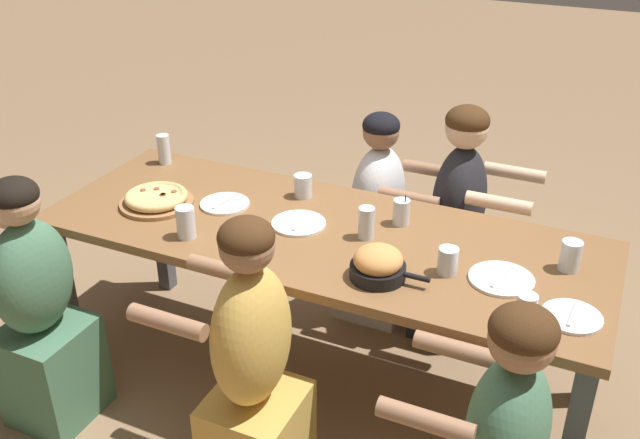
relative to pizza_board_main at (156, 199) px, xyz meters
The scene contains 20 objects.
ground_plane 1.10m from the pizza_board_main, ahead, with size 18.00×18.00×0.00m, color #896B4C.
dining_table 0.75m from the pizza_board_main, ahead, with size 2.30×0.84×0.79m.
pizza_board_main is the anchor object (origin of this frame).
skillet_bowl 1.08m from the pizza_board_main, ahead, with size 0.30×0.20×0.12m.
empty_plate_a 1.48m from the pizza_board_main, ahead, with size 0.24×0.24×0.02m.
empty_plate_b 1.75m from the pizza_board_main, ahead, with size 0.20×0.20×0.02m.
empty_plate_c 0.29m from the pizza_board_main, 23.90° to the left, with size 0.21×0.21×0.02m.
empty_plate_d 0.64m from the pizza_board_main, ahead, with size 0.22×0.22×0.02m.
cocktail_glass_blue 1.05m from the pizza_board_main, 15.21° to the left, with size 0.07×0.07×0.14m.
drinking_glass_a 0.64m from the pizza_board_main, 32.00° to the left, with size 0.08×0.08×0.10m.
drinking_glass_b 1.29m from the pizza_board_main, ahead, with size 0.07×0.07×0.10m.
drinking_glass_c 1.62m from the pizza_board_main, ahead, with size 0.07×0.07×0.11m.
drinking_glass_d 0.93m from the pizza_board_main, ahead, with size 0.07×0.07×0.13m.
drinking_glass_e 0.45m from the pizza_board_main, 121.04° to the left, with size 0.06×0.06×0.14m.
drinking_glass_f 1.70m from the pizza_board_main, ahead, with size 0.08×0.08×0.12m.
drinking_glass_g 0.33m from the pizza_board_main, 33.32° to the right, with size 0.08×0.08×0.13m.
diner_far_center 1.10m from the pizza_board_main, 43.78° to the left, with size 0.51×0.40×1.08m.
diner_near_left 0.67m from the pizza_board_main, 109.89° to the right, with size 0.51×0.40×1.11m.
diner_far_midright 1.39m from the pizza_board_main, 32.22° to the left, with size 0.51×0.40×1.17m.
diner_near_center 1.00m from the pizza_board_main, 35.62° to the right, with size 0.51×0.40×1.16m.
Camera 1 is at (1.05, -2.29, 2.18)m, focal length 40.00 mm.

